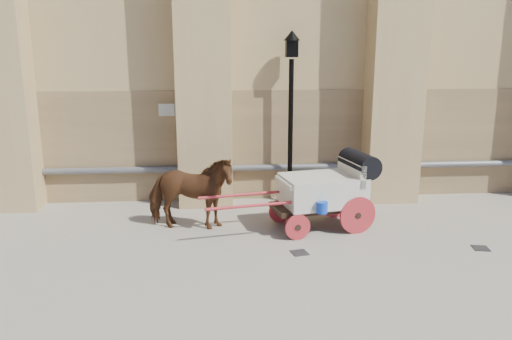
{
  "coord_description": "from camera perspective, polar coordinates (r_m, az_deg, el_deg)",
  "views": [
    {
      "loc": [
        -0.71,
        -9.35,
        4.02
      ],
      "look_at": [
        0.18,
        1.58,
        1.39
      ],
      "focal_mm": 35.0,
      "sensor_mm": 36.0,
      "label": 1
    }
  ],
  "objects": [
    {
      "name": "horse",
      "position": [
        11.46,
        -7.54,
        -2.63
      ],
      "size": [
        2.15,
        1.22,
        1.72
      ],
      "primitive_type": "imported",
      "rotation": [
        0.0,
        0.0,
        1.42
      ],
      "color": "brown",
      "rests_on": "ground"
    },
    {
      "name": "drain_grate_far",
      "position": [
        11.53,
        24.29,
        -8.14
      ],
      "size": [
        0.37,
        0.37,
        0.01
      ],
      "primitive_type": "cube",
      "rotation": [
        0.0,
        0.0,
        -0.18
      ],
      "color": "black",
      "rests_on": "ground"
    },
    {
      "name": "drain_grate_near",
      "position": [
        10.34,
        5.0,
        -9.4
      ],
      "size": [
        0.38,
        0.38,
        0.01
      ],
      "primitive_type": "cube",
      "rotation": [
        0.0,
        0.0,
        0.22
      ],
      "color": "black",
      "rests_on": "ground"
    },
    {
      "name": "ground",
      "position": [
        10.2,
        -0.27,
        -9.73
      ],
      "size": [
        90.0,
        90.0,
        0.0
      ],
      "primitive_type": "plane",
      "color": "gray",
      "rests_on": "ground"
    },
    {
      "name": "carriage",
      "position": [
        11.6,
        8.21,
        -2.05
      ],
      "size": [
        4.11,
        1.81,
        1.74
      ],
      "rotation": [
        0.0,
        0.0,
        0.19
      ],
      "color": "black",
      "rests_on": "ground"
    },
    {
      "name": "street_lamp",
      "position": [
        13.17,
        3.99,
        6.47
      ],
      "size": [
        0.42,
        0.42,
        4.52
      ],
      "color": "black",
      "rests_on": "ground"
    }
  ]
}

